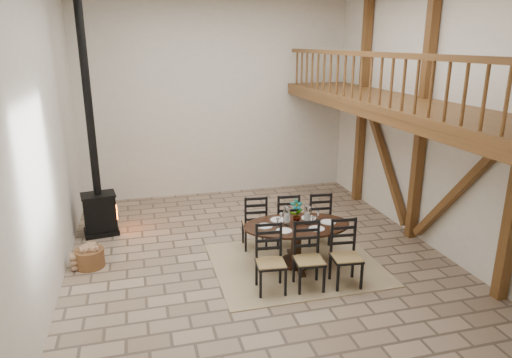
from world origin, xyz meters
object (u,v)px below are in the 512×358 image
object	(u,v)px
log_stack	(80,261)
dining_table	(296,244)
wood_stove	(97,184)
log_basket	(90,257)

from	to	relation	value
log_stack	dining_table	bearing A→B (deg)	-12.46
wood_stove	log_stack	world-z (taller)	wood_stove
log_stack	log_basket	bearing A→B (deg)	14.00
log_basket	dining_table	bearing A→B (deg)	-13.67
dining_table	log_basket	bearing A→B (deg)	171.98
dining_table	log_basket	xyz separation A→B (m)	(-3.67, 0.89, -0.23)
dining_table	log_stack	size ratio (longest dim) A/B	6.83
dining_table	wood_stove	world-z (taller)	wood_stove
dining_table	wood_stove	size ratio (longest dim) A/B	0.46
log_stack	wood_stove	bearing A→B (deg)	79.63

